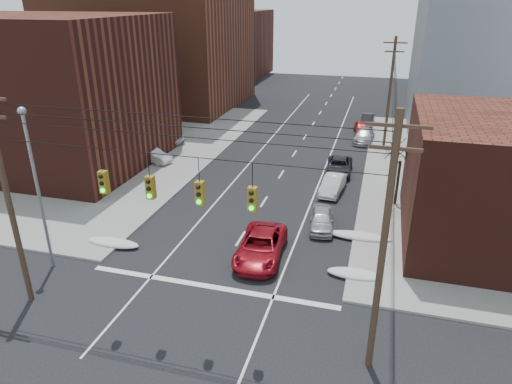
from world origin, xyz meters
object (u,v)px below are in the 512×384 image
Objects in this scene: parked_car_d at (364,136)px; parked_car_e at (362,128)px; parked_car_f at (367,120)px; lot_car_c at (100,155)px; parked_car_a at (321,219)px; lot_car_a at (153,156)px; parked_car_b at (333,185)px; red_pickup at (261,246)px; lot_car_b at (164,137)px; lot_car_d at (130,143)px; parked_car_c at (339,166)px.

parked_car_d is 3.18m from parked_car_e.
lot_car_c is (-23.26, -20.76, 0.19)m from parked_car_f.
parked_car_a is 1.02× the size of lot_car_a.
parked_car_a is at bearing -84.45° from parked_car_b.
lot_car_a is at bearing -146.46° from parked_car_e.
red_pickup is 24.89m from lot_car_b.
parked_car_b is 21.62m from lot_car_d.
lot_car_a is (-16.94, 2.48, 0.09)m from parked_car_b.
parked_car_e is at bearing 79.45° from parked_car_a.
red_pickup is 15.78m from parked_car_c.
lot_car_d is at bearing -152.74° from parked_car_d.
parked_car_c is 21.93m from lot_car_c.
lot_car_d is (-22.54, -16.51, 0.10)m from parked_car_f.
parked_car_b is 1.00× the size of parked_car_f.
lot_car_b reaches higher than parked_car_e.
lot_car_d reaches higher than lot_car_a.
parked_car_c reaches higher than parked_car_a.
lot_car_a reaches higher than parked_car_f.
parked_car_b reaches higher than parked_car_d.
lot_car_b is at bearing -157.70° from parked_car_d.
lot_car_b reaches higher than lot_car_a.
parked_car_b is at bearing -82.62° from lot_car_a.
lot_car_d is at bearing 171.19° from parked_car_b.
parked_car_a is 19.07m from lot_car_a.
lot_car_a reaches higher than parked_car_c.
lot_car_c is (-4.72, -1.38, 0.10)m from lot_car_a.
parked_car_b is 0.83× the size of lot_car_c.
parked_car_f is 1.10× the size of lot_car_a.
lot_car_c reaches higher than parked_car_c.
lot_car_d is (-2.26, -2.94, -0.02)m from lot_car_b.
parked_car_a is 1.04× the size of lot_car_d.
parked_car_b is at bearing -93.85° from lot_car_d.
lot_car_b reaches higher than parked_car_f.
parked_car_d is at bearing -88.11° from parked_car_f.
red_pickup is 5.57m from parked_car_a.
parked_car_b is 4.51m from parked_car_c.
red_pickup is 11.38m from parked_car_b.
parked_car_a is at bearing -108.54° from lot_car_d.
parked_car_a is at bearing -115.48° from lot_car_b.
parked_car_b is at bearing 82.18° from parked_car_a.
lot_car_b is (-20.28, -13.57, 0.12)m from parked_car_f.
red_pickup is 1.19× the size of parked_car_d.
parked_car_a is 0.93× the size of parked_car_f.
parked_car_b is 0.89× the size of parked_car_d.
lot_car_d is at bearing 134.14° from red_pickup.
parked_car_d is at bearing -60.51° from lot_car_c.
lot_car_b is (-19.84, -9.62, 0.11)m from parked_car_e.
parked_car_d is (1.60, 21.03, 0.02)m from parked_car_a.
parked_car_a is at bearing -91.37° from parked_car_f.
lot_car_b is 3.70m from lot_car_d.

